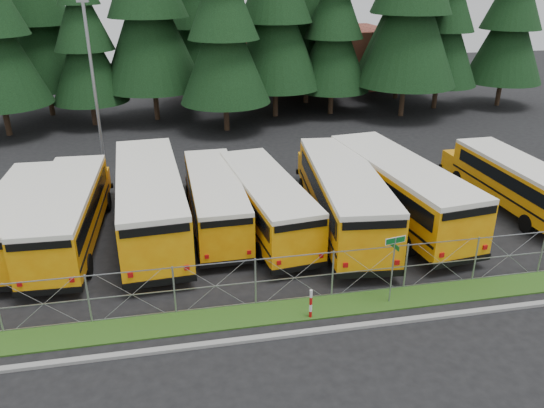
# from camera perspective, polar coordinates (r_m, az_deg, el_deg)

# --- Properties ---
(ground) EXTENTS (120.00, 120.00, 0.00)m
(ground) POSITION_cam_1_polar(r_m,az_deg,el_deg) (22.24, 8.14, -8.09)
(ground) COLOR black
(ground) RESTS_ON ground
(curb) EXTENTS (50.00, 0.25, 0.12)m
(curb) POSITION_cam_1_polar(r_m,az_deg,el_deg) (19.82, 11.05, -12.54)
(curb) COLOR gray
(curb) RESTS_ON ground
(grass_verge) EXTENTS (50.00, 1.40, 0.06)m
(grass_verge) POSITION_cam_1_polar(r_m,az_deg,el_deg) (20.89, 9.65, -10.41)
(grass_verge) COLOR #214C15
(grass_verge) RESTS_ON ground
(chainlink_fence) EXTENTS (44.00, 0.10, 2.00)m
(chainlink_fence) POSITION_cam_1_polar(r_m,az_deg,el_deg) (20.92, 9.17, -7.17)
(chainlink_fence) COLOR #999CA2
(chainlink_fence) RESTS_ON ground
(brick_building) EXTENTS (22.00, 10.00, 6.00)m
(brick_building) POSITION_cam_1_polar(r_m,az_deg,el_deg) (59.74, 1.39, 15.44)
(brick_building) COLOR brown
(brick_building) RESTS_ON ground
(bus_0) EXTENTS (2.67, 10.29, 2.68)m
(bus_0) POSITION_cam_1_polar(r_m,az_deg,el_deg) (26.66, -25.19, -1.38)
(bus_0) COLOR orange
(bus_0) RESTS_ON ground
(bus_1) EXTENTS (2.93, 11.02, 2.87)m
(bus_1) POSITION_cam_1_polar(r_m,az_deg,el_deg) (25.91, -20.97, -1.12)
(bus_1) COLOR orange
(bus_1) RESTS_ON ground
(bus_2) EXTENTS (3.76, 12.60, 3.26)m
(bus_2) POSITION_cam_1_polar(r_m,az_deg,el_deg) (25.80, -12.98, 0.28)
(bus_2) COLOR orange
(bus_2) RESTS_ON ground
(bus_3) EXTENTS (2.63, 10.32, 2.69)m
(bus_3) POSITION_cam_1_polar(r_m,az_deg,el_deg) (26.09, -6.18, 0.37)
(bus_3) COLOR orange
(bus_3) RESTS_ON ground
(bus_4) EXTENTS (3.80, 10.91, 2.80)m
(bus_4) POSITION_cam_1_polar(r_m,az_deg,el_deg) (25.55, -0.83, 0.12)
(bus_4) COLOR orange
(bus_4) RESTS_ON ground
(bus_5) EXTENTS (4.01, 12.33, 3.17)m
(bus_5) POSITION_cam_1_polar(r_m,az_deg,el_deg) (25.96, 7.50, 0.75)
(bus_5) COLOR orange
(bus_5) RESTS_ON ground
(bus_6) EXTENTS (4.44, 12.55, 3.22)m
(bus_6) POSITION_cam_1_polar(r_m,az_deg,el_deg) (27.18, 12.99, 1.46)
(bus_6) COLOR orange
(bus_6) RESTS_ON ground
(bus_east) EXTENTS (2.69, 10.28, 2.68)m
(bus_east) POSITION_cam_1_polar(r_m,az_deg,el_deg) (30.85, 24.39, 2.04)
(bus_east) COLOR orange
(bus_east) RESTS_ON ground
(street_sign) EXTENTS (0.83, 0.55, 2.81)m
(street_sign) POSITION_cam_1_polar(r_m,az_deg,el_deg) (20.11, 12.96, -5.46)
(street_sign) COLOR #999CA2
(street_sign) RESTS_ON ground
(striped_bollard) EXTENTS (0.11, 0.11, 1.20)m
(striped_bollard) POSITION_cam_1_polar(r_m,az_deg,el_deg) (19.56, 4.19, -10.71)
(striped_bollard) COLOR #B20C0C
(striped_bollard) RESTS_ON ground
(light_standard) EXTENTS (0.70, 0.35, 10.14)m
(light_standard) POSITION_cam_1_polar(r_m,az_deg,el_deg) (35.86, -18.69, 12.69)
(light_standard) COLOR #999CA2
(light_standard) RESTS_ON ground
(conifer_2) EXTENTS (6.00, 6.00, 13.26)m
(conifer_2) POSITION_cam_1_polar(r_m,az_deg,el_deg) (45.46, -19.56, 16.14)
(conifer_2) COLOR black
(conifer_2) RESTS_ON ground
(conifer_3) EXTENTS (8.32, 8.32, 18.39)m
(conifer_3) POSITION_cam_1_polar(r_m,az_deg,el_deg) (45.62, -13.25, 20.11)
(conifer_3) COLOR black
(conifer_3) RESTS_ON ground
(conifer_4) EXTENTS (7.01, 7.01, 15.49)m
(conifer_4) POSITION_cam_1_polar(r_m,az_deg,el_deg) (41.49, -5.26, 18.28)
(conifer_4) COLOR black
(conifer_4) RESTS_ON ground
(conifer_5) EXTENTS (7.84, 7.84, 17.33)m
(conifer_5) POSITION_cam_1_polar(r_m,az_deg,el_deg) (45.73, 0.39, 20.03)
(conifer_5) COLOR black
(conifer_5) RESTS_ON ground
(conifer_6) EXTENTS (6.49, 6.49, 14.35)m
(conifer_6) POSITION_cam_1_polar(r_m,az_deg,el_deg) (47.03, 6.69, 18.17)
(conifer_6) COLOR black
(conifer_6) RESTS_ON ground
(conifer_7) EXTENTS (8.49, 8.49, 18.78)m
(conifer_7) POSITION_cam_1_polar(r_m,az_deg,el_deg) (47.16, 14.82, 20.31)
(conifer_7) COLOR black
(conifer_7) RESTS_ON ground
(conifer_8) EXTENTS (6.84, 6.84, 15.13)m
(conifer_8) POSITION_cam_1_polar(r_m,az_deg,el_deg) (51.05, 18.03, 18.10)
(conifer_8) COLOR black
(conifer_8) RESTS_ON ground
(conifer_9) EXTENTS (6.91, 6.91, 15.28)m
(conifer_9) POSITION_cam_1_polar(r_m,az_deg,el_deg) (54.24, 24.34, 17.57)
(conifer_9) COLOR black
(conifer_9) RESTS_ON ground
(conifer_10) EXTENTS (7.64, 7.64, 16.90)m
(conifer_10) POSITION_cam_1_polar(r_m,az_deg,el_deg) (50.01, -24.06, 18.19)
(conifer_10) COLOR black
(conifer_10) RESTS_ON ground
(conifer_11) EXTENTS (6.99, 6.99, 15.45)m
(conifer_11) POSITION_cam_1_polar(r_m,az_deg,el_deg) (50.98, -8.26, 19.13)
(conifer_11) COLOR black
(conifer_11) RESTS_ON ground
(conifer_12) EXTENTS (7.94, 7.94, 17.57)m
(conifer_12) POSITION_cam_1_polar(r_m,az_deg,el_deg) (51.00, 3.92, 20.50)
(conifer_12) COLOR black
(conifer_12) RESTS_ON ground
(conifer_13) EXTENTS (8.11, 8.11, 17.94)m
(conifer_13) POSITION_cam_1_polar(r_m,az_deg,el_deg) (54.26, 14.00, 20.30)
(conifer_13) COLOR black
(conifer_13) RESTS_ON ground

